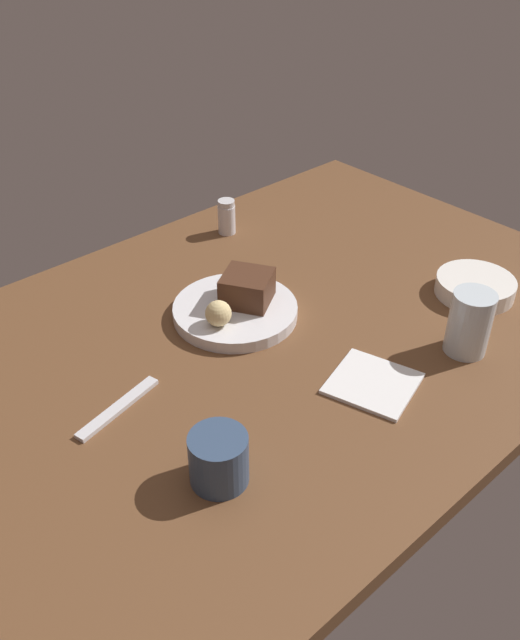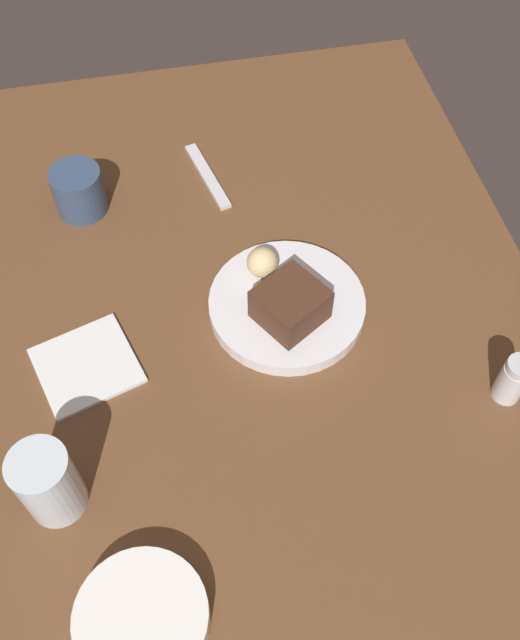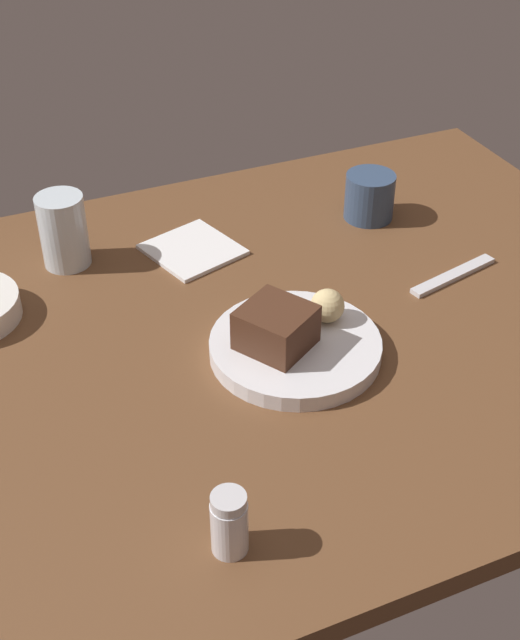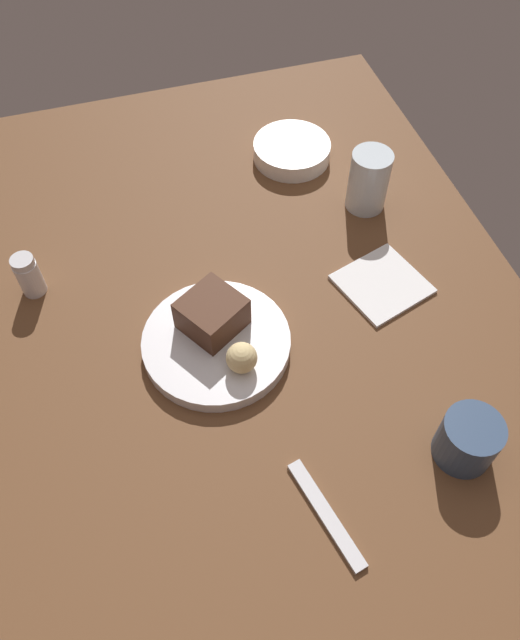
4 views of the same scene
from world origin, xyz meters
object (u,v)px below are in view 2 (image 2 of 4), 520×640
(chocolate_cake_slice, at_px, (290,304))
(folded_napkin, at_px, (87,367))
(coffee_cup, at_px, (79,191))
(dessert_plate, at_px, (287,305))
(dessert_spoon, at_px, (206,176))
(water_glass, at_px, (48,483))
(side_bowl, at_px, (142,619))
(bread_roll, at_px, (262,262))
(salt_shaker, at_px, (513,380))

(chocolate_cake_slice, height_order, folded_napkin, chocolate_cake_slice)
(coffee_cup, xyz_separation_m, folded_napkin, (0.29, -0.01, -0.03))
(dessert_plate, relative_size, dessert_spoon, 1.41)
(folded_napkin, bearing_deg, coffee_cup, 177.39)
(water_glass, height_order, coffee_cup, water_glass)
(water_glass, distance_m, dessert_spoon, 0.55)
(side_bowl, distance_m, coffee_cup, 0.61)
(side_bowl, height_order, dessert_spoon, side_bowl)
(bread_roll, distance_m, dessert_spoon, 0.23)
(bread_roll, xyz_separation_m, folded_napkin, (0.09, -0.25, -0.04))
(folded_napkin, bearing_deg, dessert_spoon, 146.68)
(side_bowl, bearing_deg, folded_napkin, -173.11)
(bread_roll, xyz_separation_m, coffee_cup, (-0.19, -0.24, -0.01))
(bread_roll, height_order, side_bowl, bread_roll)
(salt_shaker, height_order, dessert_spoon, salt_shaker)
(chocolate_cake_slice, height_order, salt_shaker, chocolate_cake_slice)
(salt_shaker, relative_size, side_bowl, 0.52)
(side_bowl, bearing_deg, dessert_plate, 146.97)
(dessert_plate, height_order, water_glass, water_glass)
(salt_shaker, relative_size, coffee_cup, 0.95)
(water_glass, distance_m, folded_napkin, 0.18)
(water_glass, height_order, dessert_spoon, water_glass)
(water_glass, relative_size, folded_napkin, 0.87)
(chocolate_cake_slice, distance_m, dessert_spoon, 0.31)
(chocolate_cake_slice, height_order, water_glass, water_glass)
(chocolate_cake_slice, bearing_deg, side_bowl, -34.72)
(water_glass, relative_size, dessert_spoon, 0.70)
(coffee_cup, distance_m, dessert_spoon, 0.20)
(bread_roll, xyz_separation_m, salt_shaker, (0.24, 0.26, -0.01))
(salt_shaker, xyz_separation_m, dessert_spoon, (-0.46, -0.31, -0.03))
(chocolate_cake_slice, xyz_separation_m, coffee_cup, (-0.27, -0.26, -0.01))
(coffee_cup, height_order, folded_napkin, coffee_cup)
(chocolate_cake_slice, relative_size, dessert_spoon, 0.53)
(dessert_plate, xyz_separation_m, side_bowl, (0.36, -0.23, 0.01))
(dessert_plate, height_order, side_bowl, side_bowl)
(salt_shaker, xyz_separation_m, side_bowl, (0.18, -0.48, -0.02))
(dessert_plate, height_order, dessert_spoon, dessert_plate)
(dessert_plate, height_order, folded_napkin, dessert_plate)
(bread_roll, bearing_deg, chocolate_cake_slice, 14.48)
(chocolate_cake_slice, bearing_deg, salt_shaker, 57.18)
(dessert_plate, xyz_separation_m, bread_roll, (-0.05, -0.02, 0.03))
(coffee_cup, bearing_deg, folded_napkin, -2.61)
(dessert_plate, xyz_separation_m, folded_napkin, (0.04, -0.27, -0.01))
(chocolate_cake_slice, distance_m, coffee_cup, 0.38)
(folded_napkin, bearing_deg, salt_shaker, 74.44)
(dessert_plate, height_order, chocolate_cake_slice, chocolate_cake_slice)
(chocolate_cake_slice, distance_m, bread_roll, 0.08)
(salt_shaker, distance_m, side_bowl, 0.51)
(dessert_spoon, xyz_separation_m, folded_napkin, (0.31, -0.21, -0.00))
(bread_roll, distance_m, side_bowl, 0.47)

